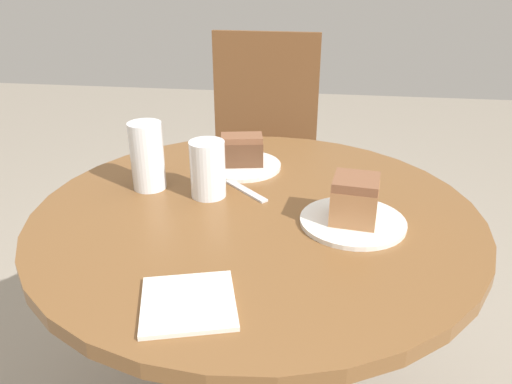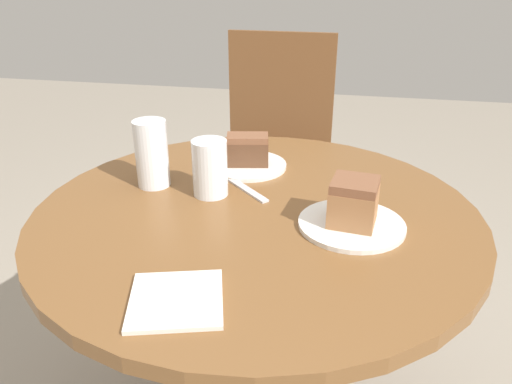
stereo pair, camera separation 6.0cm
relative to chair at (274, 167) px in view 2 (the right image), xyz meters
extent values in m
cylinder|color=brown|center=(0.10, -0.83, -0.13)|extent=(0.09, 0.09, 0.69)
cylinder|color=brown|center=(0.10, -0.83, 0.23)|extent=(0.96, 0.96, 0.03)
cylinder|color=brown|center=(-0.20, -0.27, -0.29)|extent=(0.04, 0.04, 0.42)
cylinder|color=brown|center=(0.19, -0.28, -0.29)|extent=(0.04, 0.04, 0.42)
cylinder|color=brown|center=(-0.19, 0.12, -0.29)|extent=(0.04, 0.04, 0.42)
cylinder|color=brown|center=(0.20, 0.11, -0.29)|extent=(0.04, 0.04, 0.42)
cube|color=#47281E|center=(0.00, -0.08, -0.07)|extent=(0.44, 0.44, 0.03)
cube|color=brown|center=(0.00, 0.13, 0.22)|extent=(0.41, 0.03, 0.54)
cylinder|color=silver|center=(0.03, -0.60, 0.25)|extent=(0.20, 0.20, 0.01)
cylinder|color=silver|center=(0.30, -0.87, 0.25)|extent=(0.22, 0.22, 0.01)
cube|color=brown|center=(0.03, -0.60, 0.28)|extent=(0.12, 0.08, 0.06)
cube|color=brown|center=(0.03, -0.60, 0.32)|extent=(0.11, 0.08, 0.02)
cube|color=#9E6B42|center=(0.30, -0.87, 0.29)|extent=(0.10, 0.10, 0.07)
cube|color=brown|center=(0.30, -0.87, 0.34)|extent=(0.10, 0.10, 0.02)
cylinder|color=beige|center=(-0.02, -0.77, 0.28)|extent=(0.07, 0.07, 0.08)
cylinder|color=white|center=(-0.02, -0.77, 0.31)|extent=(0.08, 0.08, 0.13)
cylinder|color=silver|center=(-0.17, -0.75, 0.29)|extent=(0.07, 0.07, 0.10)
cylinder|color=white|center=(-0.17, -0.75, 0.32)|extent=(0.08, 0.08, 0.16)
cube|color=silver|center=(0.04, -1.17, 0.25)|extent=(0.18, 0.18, 0.01)
cube|color=silver|center=(0.04, -0.73, 0.25)|extent=(0.15, 0.15, 0.00)
camera|label=1|loc=(0.23, -1.78, 0.74)|focal=35.00mm
camera|label=2|loc=(0.29, -1.77, 0.74)|focal=35.00mm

